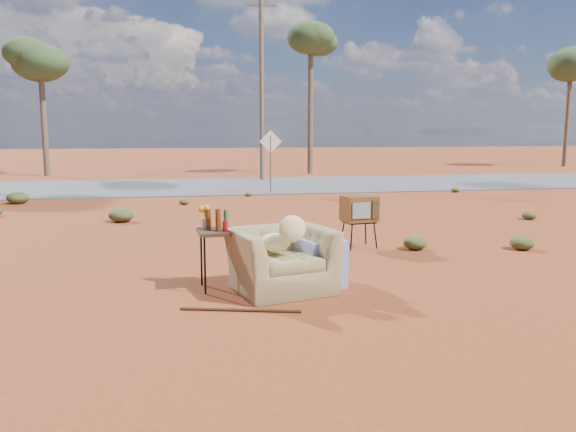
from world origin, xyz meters
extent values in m
plane|color=#953A1D|center=(0.00, 0.00, 0.00)|extent=(140.00, 140.00, 0.00)
cube|color=#565659|center=(0.00, 15.00, 0.02)|extent=(140.00, 7.00, 0.04)
imported|color=olive|center=(-0.29, -0.01, 0.57)|extent=(1.46, 1.13, 1.13)
ellipsoid|color=#EEDC91|center=(-0.36, 0.04, 0.66)|extent=(0.41, 0.41, 0.24)
ellipsoid|color=#EEDC91|center=(-0.18, -0.20, 0.87)|extent=(0.36, 0.18, 0.36)
cube|color=navy|center=(0.27, 0.25, 0.33)|extent=(0.73, 0.95, 0.66)
cube|color=black|center=(1.63, 2.54, 0.48)|extent=(0.59, 0.49, 0.03)
cylinder|color=black|center=(1.42, 2.31, 0.24)|extent=(0.03, 0.03, 0.48)
cylinder|color=black|center=(1.90, 2.39, 0.24)|extent=(0.03, 0.03, 0.48)
cylinder|color=black|center=(1.36, 2.69, 0.24)|extent=(0.03, 0.03, 0.48)
cylinder|color=black|center=(1.84, 2.76, 0.24)|extent=(0.03, 0.03, 0.48)
cube|color=brown|center=(1.63, 2.54, 0.73)|extent=(0.67, 0.55, 0.46)
cube|color=gray|center=(1.59, 2.28, 0.73)|extent=(0.36, 0.08, 0.29)
cube|color=#472D19|center=(1.87, 2.33, 0.73)|extent=(0.14, 0.04, 0.33)
cube|color=#372514|center=(-1.09, 0.25, 0.79)|extent=(0.60, 0.60, 0.05)
cylinder|color=black|center=(-1.30, 0.02, 0.39)|extent=(0.03, 0.03, 0.79)
cylinder|color=black|center=(-0.85, 0.04, 0.39)|extent=(0.03, 0.03, 0.79)
cylinder|color=black|center=(-1.33, 0.47, 0.39)|extent=(0.03, 0.03, 0.79)
cylinder|color=black|center=(-0.88, 0.49, 0.39)|extent=(0.03, 0.03, 0.79)
cylinder|color=#52280D|center=(-1.23, 0.30, 0.96)|extent=(0.08, 0.08, 0.29)
cylinder|color=#52280D|center=(-1.11, 0.16, 0.97)|extent=(0.07, 0.07, 0.32)
cylinder|color=#2C5926|center=(-0.99, 0.37, 0.95)|extent=(0.07, 0.07, 0.27)
cylinder|color=#B20E17|center=(-1.02, 0.15, 0.88)|extent=(0.07, 0.07, 0.15)
cylinder|color=silver|center=(-1.27, 0.41, 0.89)|extent=(0.09, 0.09, 0.16)
ellipsoid|color=gold|center=(-1.27, 0.41, 1.06)|extent=(0.18, 0.18, 0.14)
cylinder|color=#4C2214|center=(-0.93, -0.81, 0.02)|extent=(1.42, 0.42, 0.04)
cylinder|color=brown|center=(1.50, 12.00, 1.00)|extent=(0.06, 0.06, 2.00)
cube|color=silver|center=(1.50, 12.00, 1.80)|extent=(0.78, 0.04, 0.78)
cylinder|color=brown|center=(-8.00, 22.00, 3.00)|extent=(0.28, 0.28, 6.00)
ellipsoid|color=#364F29|center=(-8.00, 22.00, 5.50)|extent=(3.20, 3.20, 2.20)
cylinder|color=brown|center=(5.00, 21.00, 3.50)|extent=(0.28, 0.28, 7.00)
ellipsoid|color=#364F29|center=(5.00, 21.00, 6.50)|extent=(3.20, 3.20, 2.20)
cylinder|color=brown|center=(22.00, 24.00, 3.25)|extent=(0.28, 0.28, 6.50)
ellipsoid|color=#364F29|center=(22.00, 24.00, 6.00)|extent=(3.20, 3.20, 2.20)
cylinder|color=brown|center=(2.00, 17.50, 4.00)|extent=(0.20, 0.20, 8.00)
cube|color=brown|center=(2.00, 17.50, 7.50)|extent=(1.40, 0.10, 0.10)
ellipsoid|color=#464D21|center=(4.50, 1.80, 0.12)|extent=(0.44, 0.44, 0.24)
ellipsoid|color=#464D21|center=(-3.00, 6.50, 0.17)|extent=(0.60, 0.60, 0.33)
ellipsoid|color=#464D21|center=(6.80, 5.00, 0.10)|extent=(0.36, 0.36, 0.20)
ellipsoid|color=#464D21|center=(3.20, 8.00, 0.11)|extent=(0.40, 0.40, 0.22)
ellipsoid|color=#464D21|center=(-1.50, 9.50, 0.08)|extent=(0.30, 0.30, 0.17)
camera|label=1|loc=(-1.59, -7.25, 2.12)|focal=35.00mm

